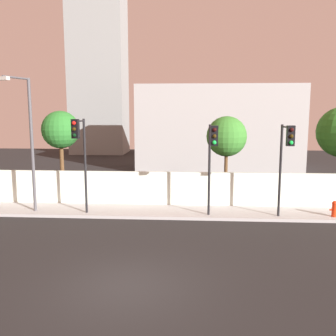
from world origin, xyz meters
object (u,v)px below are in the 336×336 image
fire_hydrant (334,208)px  roadside_tree_midleft (61,130)px  roadside_tree_midright (227,137)px  traffic_light_left (212,151)px  traffic_light_center (80,146)px  traffic_light_right (286,151)px  street_lamp_curbside (28,134)px

fire_hydrant → roadside_tree_midleft: size_ratio=0.15×
fire_hydrant → roadside_tree_midright: 6.79m
traffic_light_left → traffic_light_center: 6.28m
traffic_light_left → traffic_light_center: (-6.28, 0.26, 0.16)m
traffic_light_right → street_lamp_curbside: (-12.35, 0.68, 0.68)m
traffic_light_left → roadside_tree_midright: 4.30m
street_lamp_curbside → roadside_tree_midright: bearing=19.1°
fire_hydrant → roadside_tree_midright: roadside_tree_midright is taller
traffic_light_right → roadside_tree_midleft: bearing=160.9°
traffic_light_center → traffic_light_right: (9.64, -0.25, -0.15)m
traffic_light_center → roadside_tree_midleft: (-2.31, 3.90, 0.52)m
roadside_tree_midleft → street_lamp_curbside: bearing=-96.7°
traffic_light_center → roadside_tree_midright: roadside_tree_midright is taller
traffic_light_center → street_lamp_curbside: 2.80m
traffic_light_left → street_lamp_curbside: bearing=175.7°
traffic_light_left → fire_hydrant: traffic_light_left is taller
traffic_light_center → street_lamp_curbside: bearing=171.1°
fire_hydrant → street_lamp_curbside: bearing=-179.7°
traffic_light_left → roadside_tree_midleft: 9.56m
fire_hydrant → roadside_tree_midright: (-4.95, 3.39, 3.19)m
fire_hydrant → roadside_tree_midleft: roadside_tree_midleft is taller
traffic_light_center → fire_hydrant: 12.63m
traffic_light_right → roadside_tree_midleft: roadside_tree_midleft is taller
traffic_light_left → street_lamp_curbside: 9.05m
street_lamp_curbside → roadside_tree_midright: 10.62m
traffic_light_center → roadside_tree_midright: 8.29m
traffic_light_right → fire_hydrant: (2.62, 0.76, -2.84)m
street_lamp_curbside → traffic_light_right: bearing=-3.1°
roadside_tree_midleft → roadside_tree_midright: 9.63m
traffic_light_center → roadside_tree_midleft: size_ratio=0.90×
roadside_tree_midleft → traffic_light_left: bearing=-25.8°
street_lamp_curbside → roadside_tree_midright: street_lamp_curbside is taller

